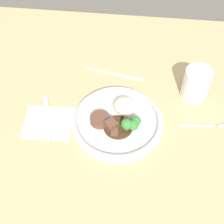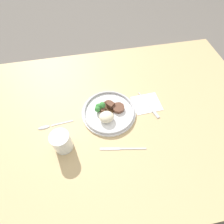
{
  "view_description": "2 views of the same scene",
  "coord_description": "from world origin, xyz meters",
  "px_view_note": "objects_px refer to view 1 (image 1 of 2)",
  "views": [
    {
      "loc": [
        0.09,
        -0.56,
        0.8
      ],
      "look_at": [
        0.03,
        -0.02,
        0.09
      ],
      "focal_mm": 50.0,
      "sensor_mm": 36.0,
      "label": 1
    },
    {
      "loc": [
        0.13,
        0.46,
        0.78
      ],
      "look_at": [
        0.04,
        0.0,
        0.09
      ],
      "focal_mm": 28.0,
      "sensor_mm": 36.0,
      "label": 2
    }
  ],
  "objects_px": {
    "fork": "(47,114)",
    "knife": "(117,75)",
    "spoon": "(219,126)",
    "juice_glass": "(196,85)",
    "plate": "(118,120)"
  },
  "relations": [
    {
      "from": "plate",
      "to": "juice_glass",
      "type": "distance_m",
      "value": 0.27
    },
    {
      "from": "fork",
      "to": "spoon",
      "type": "xyz_separation_m",
      "value": [
        0.52,
        0.01,
        -0.0
      ]
    },
    {
      "from": "juice_glass",
      "to": "knife",
      "type": "relative_size",
      "value": 0.49
    },
    {
      "from": "plate",
      "to": "knife",
      "type": "height_order",
      "value": "plate"
    },
    {
      "from": "knife",
      "to": "spoon",
      "type": "bearing_deg",
      "value": -18.67
    },
    {
      "from": "juice_glass",
      "to": "spoon",
      "type": "relative_size",
      "value": 0.59
    },
    {
      "from": "fork",
      "to": "juice_glass",
      "type": "bearing_deg",
      "value": -90.41
    },
    {
      "from": "knife",
      "to": "spoon",
      "type": "relative_size",
      "value": 1.21
    },
    {
      "from": "spoon",
      "to": "knife",
      "type": "bearing_deg",
      "value": 146.18
    },
    {
      "from": "knife",
      "to": "spoon",
      "type": "distance_m",
      "value": 0.37
    },
    {
      "from": "plate",
      "to": "fork",
      "type": "relative_size",
      "value": 1.51
    },
    {
      "from": "fork",
      "to": "spoon",
      "type": "relative_size",
      "value": 1.05
    },
    {
      "from": "fork",
      "to": "knife",
      "type": "distance_m",
      "value": 0.28
    },
    {
      "from": "juice_glass",
      "to": "fork",
      "type": "xyz_separation_m",
      "value": [
        -0.45,
        -0.13,
        -0.04
      ]
    },
    {
      "from": "fork",
      "to": "plate",
      "type": "bearing_deg",
      "value": -108.18
    }
  ]
}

